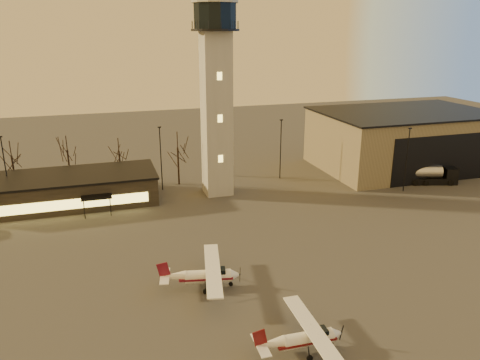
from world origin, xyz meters
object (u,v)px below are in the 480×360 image
at_px(fuel_truck, 431,176).
at_px(terminal, 67,189).
at_px(cessna_front, 309,341).
at_px(control_tower, 216,87).
at_px(cessna_rear, 209,278).
at_px(hangar, 403,139).

bearing_deg(fuel_truck, terminal, -170.82).
distance_m(terminal, cessna_front, 44.86).
distance_m(control_tower, cessna_rear, 31.86).
relative_size(cessna_front, cessna_rear, 0.92).
xyz_separation_m(hangar, terminal, (-57.99, -2.00, -3.00)).
bearing_deg(control_tower, terminal, 174.85).
bearing_deg(control_tower, fuel_truck, -9.81).
height_order(cessna_front, fuel_truck, fuel_truck).
bearing_deg(fuel_truck, hangar, 99.37).
relative_size(hangar, terminal, 1.20).
distance_m(hangar, fuel_truck, 10.81).
bearing_deg(terminal, cessna_rear, -63.88).
bearing_deg(fuel_truck, cessna_rear, -136.72).
xyz_separation_m(control_tower, terminal, (-21.99, 1.98, -14.17)).
bearing_deg(cessna_front, fuel_truck, 42.84).
bearing_deg(cessna_front, cessna_rear, 115.92).
height_order(cessna_rear, fuel_truck, fuel_truck).
xyz_separation_m(hangar, cessna_front, (-38.65, -42.45, -4.22)).
xyz_separation_m(control_tower, cessna_rear, (-7.88, -26.80, -15.31)).
height_order(hangar, fuel_truck, hangar).
xyz_separation_m(cessna_front, cessna_rear, (-5.23, 11.67, 0.07)).
distance_m(cessna_front, cessna_rear, 12.79).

